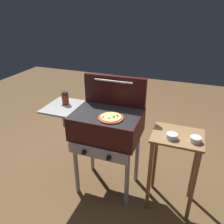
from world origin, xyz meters
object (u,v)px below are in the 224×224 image
at_px(grill, 106,126).
at_px(pizza_cheese, 111,118).
at_px(topping_bowl_far, 196,140).
at_px(topping_bowl_near, 172,136).
at_px(sauce_jar, 65,98).
at_px(prep_table, 175,157).

relative_size(grill, pizza_cheese, 4.21).
xyz_separation_m(grill, topping_bowl_far, (0.82, -0.05, 0.07)).
relative_size(grill, topping_bowl_near, 9.98).
height_order(grill, sauce_jar, sauce_jar).
height_order(sauce_jar, prep_table, sauce_jar).
distance_m(prep_table, topping_bowl_near, 0.27).
bearing_deg(topping_bowl_far, prep_table, 158.22).
relative_size(grill, sauce_jar, 7.64).
height_order(grill, pizza_cheese, pizza_cheese).
distance_m(grill, topping_bowl_near, 0.64).
distance_m(pizza_cheese, sauce_jar, 0.57).
relative_size(prep_table, topping_bowl_far, 8.42).
bearing_deg(sauce_jar, topping_bowl_near, -6.44).
height_order(grill, prep_table, grill).
bearing_deg(topping_bowl_near, sauce_jar, 173.56).
bearing_deg(prep_table, pizza_cheese, -171.43).
relative_size(pizza_cheese, topping_bowl_far, 2.40).
bearing_deg(grill, pizza_cheese, -44.10).
bearing_deg(topping_bowl_far, topping_bowl_near, -175.29).
xyz_separation_m(grill, sauce_jar, (-0.46, 0.05, 0.21)).
bearing_deg(grill, topping_bowl_far, -3.72).
bearing_deg(prep_table, sauce_jar, 177.50).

